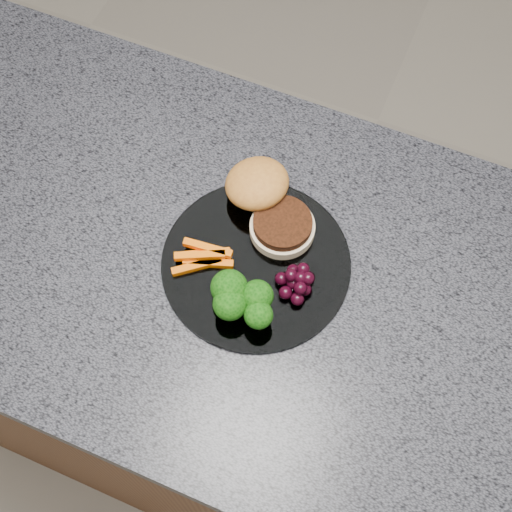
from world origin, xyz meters
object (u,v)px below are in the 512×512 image
at_px(island_cabinet, 250,370).
at_px(grape_bunch, 297,282).
at_px(burger, 266,200).
at_px(plate, 256,263).

distance_m(island_cabinet, grape_bunch, 0.50).
xyz_separation_m(island_cabinet, grape_bunch, (0.07, 0.00, 0.49)).
xyz_separation_m(island_cabinet, burger, (-0.01, 0.10, 0.50)).
xyz_separation_m(plate, grape_bunch, (0.06, -0.01, 0.02)).
bearing_deg(burger, grape_bunch, -28.79).
height_order(island_cabinet, plate, plate).
relative_size(island_cabinet, plate, 4.62).
height_order(plate, grape_bunch, grape_bunch).
distance_m(island_cabinet, burger, 0.51).
bearing_deg(burger, plate, -56.52).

